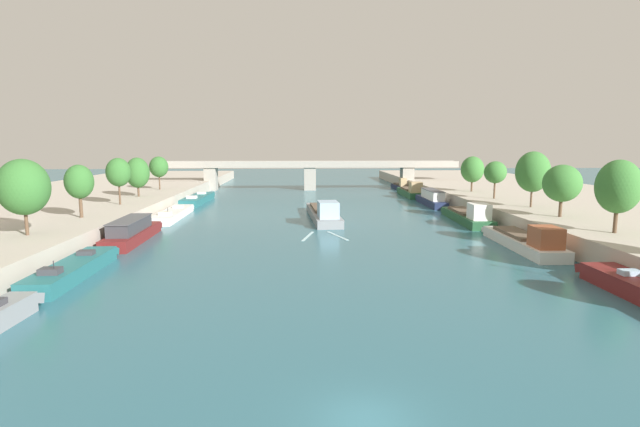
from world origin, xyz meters
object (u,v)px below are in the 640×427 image
barge_midriver (324,213)px  tree_left_distant (159,167)px  tree_right_nearest (495,172)px  moored_boat_left_second (74,269)px  moored_boat_right_lone (525,241)px  moored_boat_left_downstream (132,232)px  moored_boat_right_far (400,186)px  tree_left_far (23,187)px  tree_left_by_lamp (118,172)px  tree_right_far (618,187)px  tree_right_midway (533,172)px  tree_right_second (472,169)px  bridge_far (310,171)px  moored_boat_right_second (411,192)px  tree_right_distant (562,183)px  moored_boat_left_near (198,199)px  moored_boat_left_end (173,214)px  moored_boat_right_end (431,199)px  tree_left_past_mid (79,182)px  tree_left_midway (137,173)px  moored_boat_right_near (468,216)px

barge_midriver → tree_left_distant: (-30.36, 22.85, 5.76)m
tree_right_nearest → moored_boat_left_second: bearing=-145.0°
moored_boat_right_lone → moored_boat_left_second: bearing=-168.4°
moored_boat_left_downstream → moored_boat_right_far: (43.96, 61.99, -0.28)m
moored_boat_right_far → tree_left_far: 87.17m
moored_boat_left_downstream → tree_left_by_lamp: 17.64m
tree_right_far → tree_left_far: bearing=178.6°
tree_right_midway → tree_right_second: 22.31m
tree_right_second → bridge_far: tree_right_second is taller
moored_boat_right_lone → tree_left_far: (-50.18, -2.40, 6.10)m
moored_boat_right_second → tree_right_distant: tree_right_distant is taller
moored_boat_left_second → tree_left_by_lamp: 31.52m
tree_left_distant → tree_right_far: (57.83, -48.16, 0.25)m
tree_right_distant → moored_boat_right_far: bearing=96.2°
moored_boat_left_near → moored_boat_right_lone: size_ratio=1.05×
tree_left_distant → bridge_far: (29.38, 23.31, -2.17)m
moored_boat_left_end → moored_boat_left_downstream: bearing=-90.4°
tree_left_far → tree_right_midway: 61.09m
moored_boat_left_second → moored_boat_right_end: size_ratio=0.93×
moored_boat_right_lone → tree_right_second: 39.23m
moored_boat_left_end → bridge_far: size_ratio=0.23×
moored_boat_right_far → tree_right_midway: tree_right_midway is taller
moored_boat_right_end → tree_right_second: 9.36m
tree_right_nearest → moored_boat_left_downstream: bearing=-158.1°
tree_right_distant → tree_right_midway: (0.74, 8.91, 0.86)m
moored_boat_left_near → moored_boat_right_far: size_ratio=1.54×
tree_left_distant → tree_right_second: (58.53, -6.33, -0.28)m
moored_boat_right_second → moored_boat_left_near: bearing=-168.3°
moored_boat_left_second → moored_boat_right_far: (43.83, 76.88, 0.19)m
moored_boat_left_second → moored_boat_right_far: bearing=60.3°
bridge_far → moored_boat_left_near: bearing=-132.0°
tree_left_past_mid → tree_right_midway: size_ratio=0.82×
tree_left_far → tree_left_midway: size_ratio=1.13×
moored_boat_left_second → moored_boat_right_lone: size_ratio=0.88×
tree_left_far → tree_right_distant: bearing=9.1°
tree_left_midway → moored_boat_left_downstream: bearing=-73.8°
moored_boat_left_near → tree_left_midway: size_ratio=2.58×
tree_left_past_mid → tree_right_second: size_ratio=0.98×
moored_boat_right_far → tree_left_midway: bearing=-144.9°
barge_midriver → tree_left_far: (-29.82, -23.94, 6.07)m
tree_right_second → moored_boat_left_second: bearing=-137.3°
moored_boat_right_far → tree_left_distant: bearing=-155.3°
moored_boat_right_end → tree_right_nearest: size_ratio=2.52×
tree_left_far → tree_left_by_lamp: 23.66m
tree_left_by_lamp → tree_right_distant: size_ratio=1.07×
tree_left_far → tree_right_midway: bearing=17.3°
tree_right_nearest → tree_right_second: (0.53, 11.72, -0.15)m
barge_midriver → tree_right_far: bearing=-42.7°
moored_boat_left_second → moored_boat_right_second: bearing=54.9°
moored_boat_right_near → tree_left_past_mid: size_ratio=2.64×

